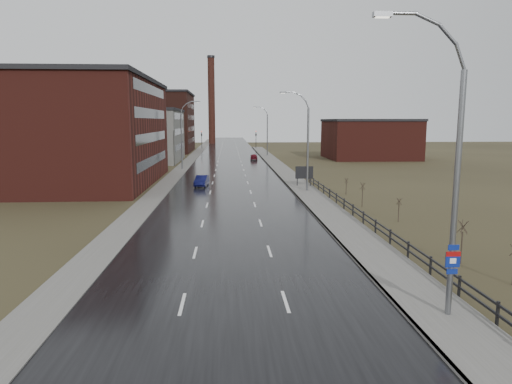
{
  "coord_description": "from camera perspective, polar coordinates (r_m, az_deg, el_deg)",
  "views": [
    {
      "loc": [
        -0.2,
        -15.33,
        8.07
      ],
      "look_at": [
        1.77,
        17.11,
        3.0
      ],
      "focal_mm": 32.0,
      "sensor_mm": 36.0,
      "label": 1
    }
  ],
  "objects": [
    {
      "name": "building_right",
      "position": [
        102.07,
        14.01,
        6.46
      ],
      "size": [
        18.36,
        16.32,
        8.5
      ],
      "color": "#471914",
      "rests_on": "ground"
    },
    {
      "name": "sidewalk_right",
      "position": [
        51.71,
        6.37,
        -0.07
      ],
      "size": [
        3.2,
        180.0,
        0.18
      ],
      "primitive_type": "cube",
      "color": "#595651",
      "rests_on": "ground"
    },
    {
      "name": "traffic_light_left",
      "position": [
        135.6,
        -6.82,
        7.34
      ],
      "size": [
        0.58,
        2.73,
        5.3
      ],
      "color": "black",
      "rests_on": "ground"
    },
    {
      "name": "shrub_f",
      "position": [
        51.45,
        11.22,
        0.76
      ],
      "size": [
        0.44,
        0.46,
        1.82
      ],
      "color": "#382D23",
      "rests_on": "ground"
    },
    {
      "name": "curb_right",
      "position": [
        51.47,
        4.7,
        -0.08
      ],
      "size": [
        0.16,
        180.0,
        0.18
      ],
      "primitive_type": "cube",
      "color": "slate",
      "rests_on": "ground"
    },
    {
      "name": "shrub_e",
      "position": [
        44.29,
        13.16,
        -0.23
      ],
      "size": [
        0.56,
        0.59,
        2.35
      ],
      "color": "#382D23",
      "rests_on": "ground"
    },
    {
      "name": "car_far",
      "position": [
        95.41,
        -0.27,
        4.4
      ],
      "size": [
        1.69,
        3.79,
        1.27
      ],
      "primitive_type": "imported",
      "rotation": [
        0.0,
        0.0,
        3.09
      ],
      "color": "#520D17",
      "rests_on": "ground"
    },
    {
      "name": "ground",
      "position": [
        17.32,
        -2.55,
        -18.91
      ],
      "size": [
        320.0,
        320.0,
        0.0
      ],
      "primitive_type": "plane",
      "color": "#2D2819",
      "rests_on": "ground"
    },
    {
      "name": "sidewalk_left",
      "position": [
        76.17,
        -9.49,
        2.71
      ],
      "size": [
        2.4,
        260.0,
        0.12
      ],
      "primitive_type": "cube",
      "color": "#595651",
      "rests_on": "ground"
    },
    {
      "name": "streetlight_main",
      "position": [
        19.48,
        23.01,
        2.24
      ],
      "size": [
        3.91,
        0.29,
        12.11
      ],
      "color": "slate",
      "rests_on": "ground"
    },
    {
      "name": "shrub_c",
      "position": [
        28.48,
        24.35,
        -5.59
      ],
      "size": [
        0.6,
        0.63,
        2.54
      ],
      "color": "#382D23",
      "rests_on": "ground"
    },
    {
      "name": "warehouse_near",
      "position": [
        63.82,
        -22.66,
        7.01
      ],
      "size": [
        22.44,
        28.56,
        13.5
      ],
      "color": "#471914",
      "rests_on": "ground"
    },
    {
      "name": "billboard",
      "position": [
        56.41,
        6.05,
        2.37
      ],
      "size": [
        2.2,
        0.17,
        2.58
      ],
      "color": "black",
      "rests_on": "ground"
    },
    {
      "name": "car_near",
      "position": [
        57.15,
        -6.8,
        1.35
      ],
      "size": [
        1.78,
        4.1,
        1.31
      ],
      "primitive_type": "imported",
      "rotation": [
        0.0,
        0.0,
        -0.1
      ],
      "color": "#0C0E3C",
      "rests_on": "ground"
    },
    {
      "name": "warehouse_far",
      "position": [
        125.42,
        -14.1,
        8.46
      ],
      "size": [
        26.52,
        24.48,
        15.5
      ],
      "color": "#331611",
      "rests_on": "ground"
    },
    {
      "name": "warehouse_mid",
      "position": [
        95.05,
        -14.36,
        6.9
      ],
      "size": [
        16.32,
        20.4,
        10.5
      ],
      "color": "slate",
      "rests_on": "ground"
    },
    {
      "name": "streetlight_right_far",
      "position": [
        105.71,
        1.26,
        7.65
      ],
      "size": [
        3.36,
        0.28,
        11.35
      ],
      "color": "slate",
      "rests_on": "ground"
    },
    {
      "name": "smokestack",
      "position": [
        165.6,
        -5.58,
        11.4
      ],
      "size": [
        2.7,
        2.7,
        30.7
      ],
      "color": "#331611",
      "rests_on": "ground"
    },
    {
      "name": "streetlight_left",
      "position": [
        77.72,
        -9.08,
        7.11
      ],
      "size": [
        3.36,
        0.28,
        11.35
      ],
      "color": "slate",
      "rests_on": "ground"
    },
    {
      "name": "shrub_d",
      "position": [
        38.49,
        17.41,
        -2.06
      ],
      "size": [
        0.47,
        0.5,
        1.97
      ],
      "color": "#382D23",
      "rests_on": "ground"
    },
    {
      "name": "road",
      "position": [
        75.76,
        -3.3,
        2.76
      ],
      "size": [
        14.0,
        300.0,
        0.06
      ],
      "primitive_type": "cube",
      "color": "black",
      "rests_on": "ground"
    },
    {
      "name": "streetlight_right_mid",
      "position": [
        52.11,
        6.18,
        6.36
      ],
      "size": [
        3.36,
        0.28,
        11.35
      ],
      "color": "slate",
      "rests_on": "ground"
    },
    {
      "name": "guardrail",
      "position": [
        36.0,
        13.59,
        -3.18
      ],
      "size": [
        0.1,
        53.05,
        1.1
      ],
      "color": "black",
      "rests_on": "ground"
    },
    {
      "name": "traffic_light_right",
      "position": [
        135.62,
        -0.0,
        7.4
      ],
      "size": [
        0.58,
        2.73,
        5.3
      ],
      "color": "black",
      "rests_on": "ground"
    }
  ]
}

